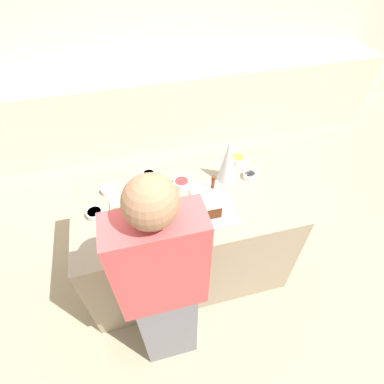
{
  "coord_description": "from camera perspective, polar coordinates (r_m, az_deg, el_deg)",
  "views": [
    {
      "loc": [
        -0.31,
        -1.41,
        2.47
      ],
      "look_at": [
        0.06,
        0.0,
        0.96
      ],
      "focal_mm": 28.0,
      "sensor_mm": 36.0,
      "label": 1
    }
  ],
  "objects": [
    {
      "name": "candy_bowl_far_right",
      "position": [
        2.29,
        -8.2,
        3.18
      ],
      "size": [
        0.1,
        0.1,
        0.05
      ],
      "color": "silver",
      "rests_on": "kitchen_island"
    },
    {
      "name": "candy_bowl_behind_tray",
      "position": [
        2.44,
        8.72,
        6.18
      ],
      "size": [
        0.13,
        0.13,
        0.05
      ],
      "color": "silver",
      "rests_on": "kitchen_island"
    },
    {
      "name": "kitchen_island",
      "position": [
        2.48,
        -1.27,
        -8.39
      ],
      "size": [
        1.58,
        0.86,
        0.9
      ],
      "color": "gray",
      "rests_on": "ground_plane"
    },
    {
      "name": "decorative_tree",
      "position": [
        2.18,
        6.87,
        6.07
      ],
      "size": [
        0.14,
        0.14,
        0.36
      ],
      "color": "silver",
      "rests_on": "kitchen_island"
    },
    {
      "name": "person",
      "position": [
        1.76,
        -5.46,
        -17.86
      ],
      "size": [
        0.46,
        0.57,
        1.74
      ],
      "color": "slate",
      "rests_on": "ground_plane"
    },
    {
      "name": "back_cabinet_block",
      "position": [
        3.95,
        -8.33,
        15.24
      ],
      "size": [
        6.0,
        0.6,
        0.94
      ],
      "color": "beige",
      "rests_on": "ground_plane"
    },
    {
      "name": "cookbook",
      "position": [
        2.14,
        -12.5,
        -2.3
      ],
      "size": [
        0.21,
        0.15,
        0.02
      ],
      "color": "#CCB78C",
      "rests_on": "kitchen_island"
    },
    {
      "name": "candy_bowl_front_corner",
      "position": [
        2.25,
        -15.66,
        0.37
      ],
      "size": [
        0.1,
        0.1,
        0.04
      ],
      "color": "white",
      "rests_on": "kitchen_island"
    },
    {
      "name": "candy_bowl_far_left",
      "position": [
        2.21,
        -1.99,
        1.7
      ],
      "size": [
        0.12,
        0.12,
        0.05
      ],
      "color": "white",
      "rests_on": "kitchen_island"
    },
    {
      "name": "ground_plane",
      "position": [
        2.86,
        -1.13,
        -13.6
      ],
      "size": [
        12.0,
        12.0,
        0.0
      ],
      "primitive_type": "plane",
      "color": "tan"
    },
    {
      "name": "candy_bowl_beside_tree",
      "position": [
        2.12,
        -18.06,
        -3.86
      ],
      "size": [
        0.11,
        0.11,
        0.04
      ],
      "color": "silver",
      "rests_on": "kitchen_island"
    },
    {
      "name": "baking_tray",
      "position": [
        2.05,
        2.6,
        -3.78
      ],
      "size": [
        0.42,
        0.32,
        0.01
      ],
      "color": "#9E9EA8",
      "rests_on": "kitchen_island"
    },
    {
      "name": "gingerbread_house",
      "position": [
        1.97,
        2.72,
        -1.77
      ],
      "size": [
        0.2,
        0.17,
        0.29
      ],
      "color": "#5B2D14",
      "rests_on": "baking_tray"
    },
    {
      "name": "candy_bowl_near_tray_right",
      "position": [
        2.32,
        10.97,
        3.15
      ],
      "size": [
        0.1,
        0.1,
        0.04
      ],
      "color": "white",
      "rests_on": "kitchen_island"
    },
    {
      "name": "wall_back",
      "position": [
        3.91,
        -10.58,
        28.06
      ],
      "size": [
        8.0,
        0.05,
        2.6
      ],
      "color": "beige",
      "rests_on": "ground_plane"
    }
  ]
}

